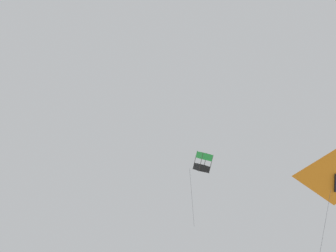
% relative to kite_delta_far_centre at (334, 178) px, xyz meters
% --- Properties ---
extents(kite_delta_far_centre, '(3.31, 3.11, 5.64)m').
position_rel_kite_delta_far_centre_xyz_m(kite_delta_far_centre, '(0.00, 0.00, 0.00)').
color(kite_delta_far_centre, orange).
extents(kite_box_highest, '(1.87, 1.36, 4.70)m').
position_rel_kite_delta_far_centre_xyz_m(kite_box_highest, '(-7.88, -1.11, 2.54)').
color(kite_box_highest, green).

